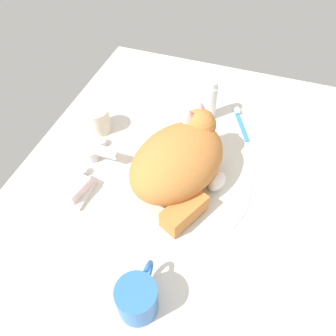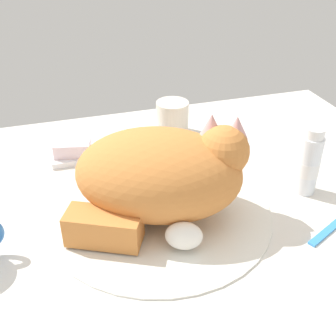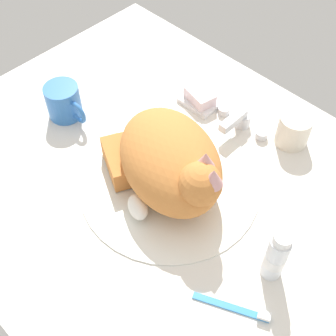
# 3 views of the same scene
# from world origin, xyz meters

# --- Properties ---
(ground_plane) EXTENTS (1.10, 0.83, 0.03)m
(ground_plane) POSITION_xyz_m (0.00, 0.00, -0.01)
(ground_plane) COLOR silver
(sink_basin) EXTENTS (0.38, 0.38, 0.01)m
(sink_basin) POSITION_xyz_m (0.00, 0.00, 0.00)
(sink_basin) COLOR silver
(sink_basin) RESTS_ON ground_plane
(faucet) EXTENTS (0.14, 0.10, 0.05)m
(faucet) POSITION_xyz_m (0.00, 0.23, 0.02)
(faucet) COLOR silver
(faucet) RESTS_ON ground_plane
(cat) EXTENTS (0.32, 0.27, 0.16)m
(cat) POSITION_xyz_m (0.01, -0.00, 0.08)
(cat) COLOR #D17F3D
(cat) RESTS_ON sink_basin
(coffee_mug) EXTENTS (0.12, 0.08, 0.08)m
(coffee_mug) POSITION_xyz_m (-0.32, -0.02, 0.04)
(coffee_mug) COLOR #3372C6
(coffee_mug) RESTS_ON ground_plane
(rinse_cup) EXTENTS (0.07, 0.07, 0.07)m
(rinse_cup) POSITION_xyz_m (0.11, 0.28, 0.04)
(rinse_cup) COLOR silver
(rinse_cup) RESTS_ON ground_plane
(soap_dish) EXTENTS (0.09, 0.06, 0.01)m
(soap_dish) POSITION_xyz_m (-0.12, 0.22, 0.01)
(soap_dish) COLOR white
(soap_dish) RESTS_ON ground_plane
(soap_bar) EXTENTS (0.08, 0.06, 0.03)m
(soap_bar) POSITION_xyz_m (-0.12, 0.22, 0.03)
(soap_bar) COLOR silver
(soap_bar) RESTS_ON soap_dish
(toothpaste_bottle) EXTENTS (0.04, 0.04, 0.13)m
(toothpaste_bottle) POSITION_xyz_m (0.27, -0.01, 0.06)
(toothpaste_bottle) COLOR white
(toothpaste_bottle) RESTS_ON ground_plane
(toothbrush) EXTENTS (0.13, 0.07, 0.02)m
(toothbrush) POSITION_xyz_m (0.27, -0.11, 0.01)
(toothbrush) COLOR #388CD8
(toothbrush) RESTS_ON ground_plane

